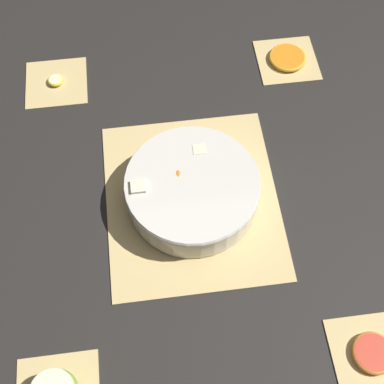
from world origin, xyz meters
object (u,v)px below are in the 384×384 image
(fruit_salad_bowl, at_px, (192,189))
(banana_coin_single, at_px, (56,80))
(orange_slice_whole, at_px, (288,58))
(grapefruit_slice, at_px, (373,353))

(fruit_salad_bowl, xyz_separation_m, banana_coin_single, (0.36, 0.28, -0.04))
(banana_coin_single, bearing_deg, orange_slice_whole, -90.00)
(orange_slice_whole, bearing_deg, fruit_salad_bowl, 141.75)
(orange_slice_whole, height_order, banana_coin_single, orange_slice_whole)
(fruit_salad_bowl, relative_size, orange_slice_whole, 3.02)
(fruit_salad_bowl, height_order, grapefruit_slice, fruit_salad_bowl)
(orange_slice_whole, relative_size, grapefruit_slice, 1.18)
(fruit_salad_bowl, distance_m, orange_slice_whole, 0.46)
(grapefruit_slice, bearing_deg, fruit_salad_bowl, 38.29)
(fruit_salad_bowl, height_order, banana_coin_single, fruit_salad_bowl)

